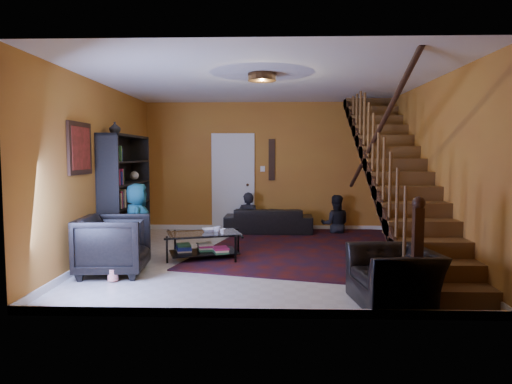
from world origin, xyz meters
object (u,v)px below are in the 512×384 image
sofa (269,221)px  armchair_right (394,276)px  bookshelf (126,195)px  coffee_table (204,244)px  armchair_left (114,245)px

sofa → armchair_right: bearing=108.7°
bookshelf → coffee_table: (1.47, -0.74, -0.72)m
armchair_right → coffee_table: size_ratio=0.76×
armchair_left → coffee_table: bearing=-53.9°
sofa → armchair_left: armchair_left is taller
sofa → coffee_table: sofa is taller
sofa → armchair_right: (1.42, -4.55, 0.04)m
armchair_right → sofa: bearing=-170.7°
bookshelf → coffee_table: size_ratio=1.59×
armchair_left → sofa: bearing=-37.0°
armchair_left → armchair_right: 3.73m
sofa → armchair_left: size_ratio=2.03×
armchair_right → coffee_table: armchair_right is taller
coffee_table → armchair_left: bearing=-139.0°
armchair_left → coffee_table: (1.11, 0.97, -0.17)m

